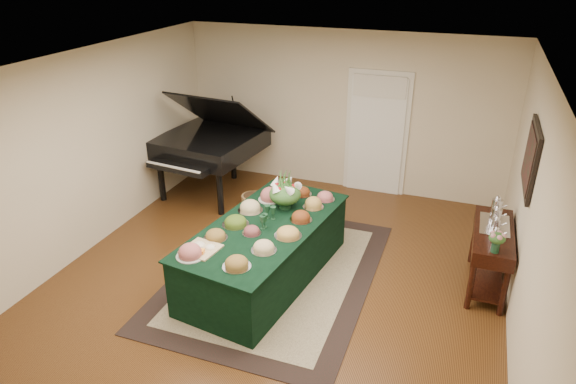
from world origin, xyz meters
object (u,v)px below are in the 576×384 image
(buffet_table, at_px, (266,251))
(grand_piano, at_px, (210,143))
(mahogany_sideboard, at_px, (492,243))
(floral_centerpiece, at_px, (285,190))

(buffet_table, relative_size, grand_piano, 1.39)
(buffet_table, height_order, grand_piano, grand_piano)
(grand_piano, bearing_deg, mahogany_sideboard, -16.08)
(grand_piano, height_order, mahogany_sideboard, grand_piano)
(mahogany_sideboard, bearing_deg, floral_centerpiece, -174.34)
(buffet_table, bearing_deg, mahogany_sideboard, 16.13)
(floral_centerpiece, bearing_deg, buffet_table, -98.29)
(floral_centerpiece, xyz_separation_m, mahogany_sideboard, (2.57, 0.25, -0.40))
(buffet_table, bearing_deg, grand_piano, 131.81)
(buffet_table, xyz_separation_m, floral_centerpiece, (0.07, 0.51, 0.63))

